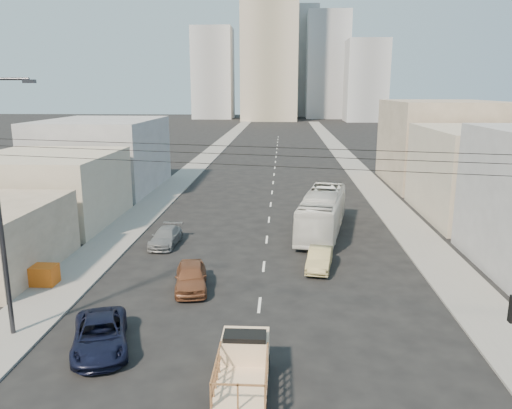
# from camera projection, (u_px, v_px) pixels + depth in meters

# --- Properties ---
(ground) EXTENTS (420.00, 420.00, 0.00)m
(ground) POSITION_uv_depth(u_px,v_px,m) (250.00, 393.00, 19.15)
(ground) COLOR black
(ground) RESTS_ON ground
(sidewalk_left) EXTENTS (3.50, 180.00, 0.12)m
(sidewalk_left) POSITION_uv_depth(u_px,v_px,m) (210.00, 155.00, 87.83)
(sidewalk_left) COLOR slate
(sidewalk_left) RESTS_ON ground
(sidewalk_right) EXTENTS (3.50, 180.00, 0.12)m
(sidewalk_right) POSITION_uv_depth(u_px,v_px,m) (344.00, 155.00, 86.60)
(sidewalk_right) COLOR slate
(sidewalk_right) RESTS_ON ground
(lane_dashes) EXTENTS (0.15, 104.00, 0.01)m
(lane_dashes) POSITION_uv_depth(u_px,v_px,m) (274.00, 171.00, 70.69)
(lane_dashes) COLOR silver
(lane_dashes) RESTS_ON ground
(flatbed_pickup) EXTENTS (1.95, 4.41, 1.90)m
(flatbed_pickup) POSITION_uv_depth(u_px,v_px,m) (243.00, 364.00, 19.16)
(flatbed_pickup) COLOR beige
(flatbed_pickup) RESTS_ON ground
(navy_pickup) EXTENTS (3.78, 5.51, 1.40)m
(navy_pickup) POSITION_uv_depth(u_px,v_px,m) (100.00, 335.00, 22.20)
(navy_pickup) COLOR black
(navy_pickup) RESTS_ON ground
(city_bus) EXTENTS (4.98, 12.32, 3.35)m
(city_bus) POSITION_uv_depth(u_px,v_px,m) (322.00, 212.00, 40.25)
(city_bus) COLOR silver
(city_bus) RESTS_ON ground
(sedan_brown) EXTENTS (2.52, 4.72, 1.53)m
(sedan_brown) POSITION_uv_depth(u_px,v_px,m) (191.00, 277.00, 28.91)
(sedan_brown) COLOR brown
(sedan_brown) RESTS_ON ground
(sedan_tan) EXTENTS (2.08, 4.31, 1.36)m
(sedan_tan) POSITION_uv_depth(u_px,v_px,m) (320.00, 259.00, 32.18)
(sedan_tan) COLOR tan
(sedan_tan) RESTS_ON ground
(sedan_grey) EXTENTS (2.01, 4.51, 1.29)m
(sedan_grey) POSITION_uv_depth(u_px,v_px,m) (166.00, 237.00, 37.07)
(sedan_grey) COLOR slate
(sedan_grey) RESTS_ON ground
(streetlamp_left) EXTENTS (2.36, 0.25, 12.00)m
(streetlamp_left) POSITION_uv_depth(u_px,v_px,m) (0.00, 203.00, 22.18)
(streetlamp_left) COLOR #2D2D33
(streetlamp_left) RESTS_ON ground
(overhead_wires) EXTENTS (23.01, 5.02, 0.72)m
(overhead_wires) POSITION_uv_depth(u_px,v_px,m) (252.00, 156.00, 18.58)
(overhead_wires) COLOR black
(overhead_wires) RESTS_ON ground
(crate_stack) EXTENTS (1.80, 1.20, 1.14)m
(crate_stack) POSITION_uv_depth(u_px,v_px,m) (41.00, 275.00, 29.40)
(crate_stack) COLOR #C05212
(crate_stack) RESTS_ON sidewalk_left
(bldg_right_mid) EXTENTS (11.00, 14.00, 8.00)m
(bldg_right_mid) POSITION_uv_depth(u_px,v_px,m) (488.00, 174.00, 44.45)
(bldg_right_mid) COLOR #A99D88
(bldg_right_mid) RESTS_ON ground
(bldg_right_far) EXTENTS (12.00, 16.00, 10.00)m
(bldg_right_far) POSITION_uv_depth(u_px,v_px,m) (440.00, 143.00, 59.76)
(bldg_right_far) COLOR gray
(bldg_right_far) RESTS_ON ground
(bldg_left_mid) EXTENTS (11.00, 12.00, 6.00)m
(bldg_left_mid) POSITION_uv_depth(u_px,v_px,m) (48.00, 189.00, 42.81)
(bldg_left_mid) COLOR #A99D88
(bldg_left_mid) RESTS_ON ground
(bldg_left_far) EXTENTS (12.00, 16.00, 8.00)m
(bldg_left_far) POSITION_uv_depth(u_px,v_px,m) (103.00, 155.00, 57.20)
(bldg_left_far) COLOR gray
(bldg_left_far) RESTS_ON ground
(high_rise_tower) EXTENTS (20.00, 20.00, 60.00)m
(high_rise_tower) POSITION_uv_depth(u_px,v_px,m) (270.00, 35.00, 177.88)
(high_rise_tower) COLOR gray
(high_rise_tower) RESTS_ON ground
(midrise_ne) EXTENTS (16.00, 16.00, 40.00)m
(midrise_ne) POSITION_uv_depth(u_px,v_px,m) (327.00, 66.00, 193.58)
(midrise_ne) COLOR #94979C
(midrise_ne) RESTS_ON ground
(midrise_nw) EXTENTS (15.00, 15.00, 34.00)m
(midrise_nw) POSITION_uv_depth(u_px,v_px,m) (213.00, 74.00, 191.71)
(midrise_nw) COLOR #94979C
(midrise_nw) RESTS_ON ground
(midrise_back) EXTENTS (18.00, 18.00, 44.00)m
(midrise_back) POSITION_uv_depth(u_px,v_px,m) (296.00, 63.00, 208.34)
(midrise_back) COLOR gray
(midrise_back) RESTS_ON ground
(midrise_east) EXTENTS (14.00, 14.00, 28.00)m
(midrise_east) POSITION_uv_depth(u_px,v_px,m) (366.00, 81.00, 174.86)
(midrise_east) COLOR #94979C
(midrise_east) RESTS_ON ground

